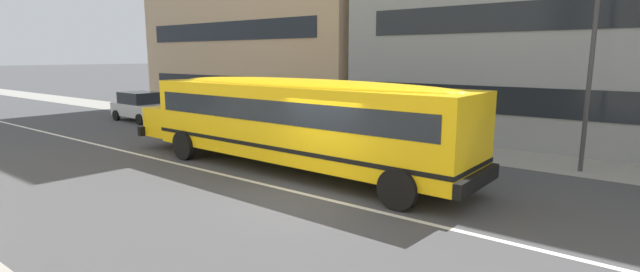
# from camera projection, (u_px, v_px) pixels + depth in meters

# --- Properties ---
(ground_plane) EXTENTS (400.00, 400.00, 0.00)m
(ground_plane) POSITION_uv_depth(u_px,v_px,m) (311.00, 196.00, 11.99)
(ground_plane) COLOR #424244
(sidewalk_far) EXTENTS (120.00, 3.00, 0.01)m
(sidewalk_far) POSITION_uv_depth(u_px,v_px,m) (435.00, 148.00, 18.21)
(sidewalk_far) COLOR gray
(sidewalk_far) RESTS_ON ground_plane
(lane_centreline) EXTENTS (110.00, 0.16, 0.01)m
(lane_centreline) POSITION_uv_depth(u_px,v_px,m) (311.00, 196.00, 11.99)
(lane_centreline) COLOR silver
(lane_centreline) RESTS_ON ground_plane
(school_bus) EXTENTS (13.28, 3.28, 2.96)m
(school_bus) POSITION_uv_depth(u_px,v_px,m) (292.00, 116.00, 14.39)
(school_bus) COLOR yellow
(school_bus) RESTS_ON ground_plane
(parked_car_silver_by_entrance) EXTENTS (3.96, 2.00, 1.64)m
(parked_car_silver_by_entrance) POSITION_uv_depth(u_px,v_px,m) (141.00, 106.00, 25.68)
(parked_car_silver_by_entrance) COLOR #B7BABF
(parked_car_silver_by_entrance) RESTS_ON ground_plane
(street_lamp) EXTENTS (0.44, 0.44, 6.80)m
(street_lamp) POSITION_uv_depth(u_px,v_px,m) (594.00, 34.00, 13.76)
(street_lamp) COLOR #38383D
(street_lamp) RESTS_ON ground_plane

